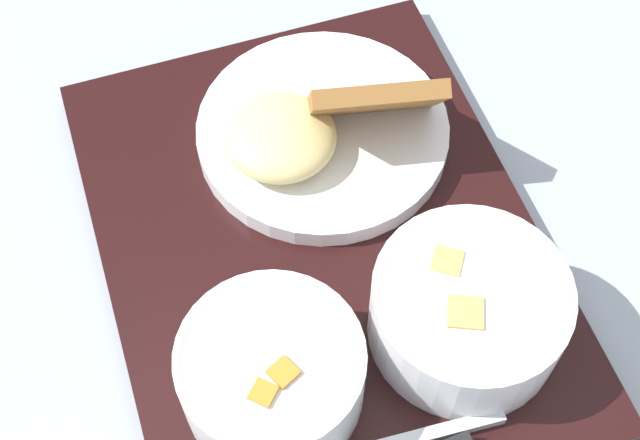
{
  "coord_description": "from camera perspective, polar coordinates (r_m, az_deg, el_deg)",
  "views": [
    {
      "loc": [
        -0.34,
        0.06,
        0.61
      ],
      "look_at": [
        0.0,
        0.0,
        0.05
      ],
      "focal_mm": 50.0,
      "sensor_mm": 36.0,
      "label": 1
    }
  ],
  "objects": [
    {
      "name": "ground_plane",
      "position": [
        0.7,
        0.0,
        -2.1
      ],
      "size": [
        4.0,
        4.0,
        0.0
      ],
      "primitive_type": "plane",
      "color": "#99A3AD"
    },
    {
      "name": "serving_tray",
      "position": [
        0.69,
        0.0,
        -1.71
      ],
      "size": [
        0.47,
        0.38,
        0.02
      ],
      "color": "black",
      "rests_on": "ground_plane"
    },
    {
      "name": "bowl_salad",
      "position": [
        0.6,
        -3.12,
        -9.66
      ],
      "size": [
        0.13,
        0.13,
        0.06
      ],
      "color": "white",
      "rests_on": "serving_tray"
    },
    {
      "name": "bowl_soup",
      "position": [
        0.63,
        9.47,
        -5.61
      ],
      "size": [
        0.14,
        0.14,
        0.06
      ],
      "color": "white",
      "rests_on": "serving_tray"
    },
    {
      "name": "plate_main",
      "position": [
        0.72,
        0.01,
        5.84
      ],
      "size": [
        0.21,
        0.21,
        0.09
      ],
      "color": "white",
      "rests_on": "serving_tray"
    }
  ]
}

